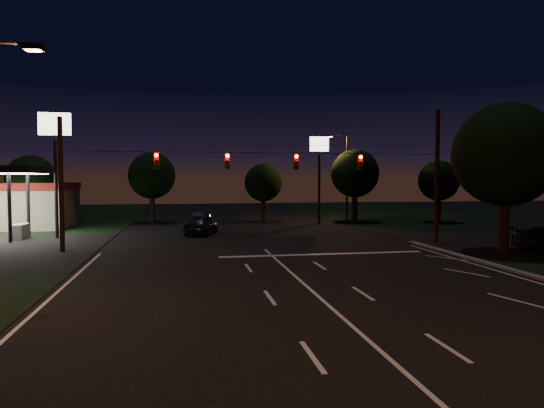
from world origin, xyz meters
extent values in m
plane|color=black|center=(0.00, 0.00, 0.00)|extent=(140.00, 140.00, 0.00)
cube|color=black|center=(20.00, 16.00, 0.00)|extent=(20.00, 16.00, 0.02)
cube|color=silver|center=(0.00, -6.00, 0.01)|extent=(0.14, 40.00, 0.01)
cube|color=silver|center=(3.00, 11.50, 0.01)|extent=(12.00, 0.50, 0.01)
cylinder|color=black|center=(12.00, 15.00, 0.00)|extent=(0.30, 0.30, 9.00)
cylinder|color=black|center=(-12.00, 15.00, 0.00)|extent=(0.28, 0.28, 8.00)
cylinder|color=black|center=(0.00, 15.00, 6.00)|extent=(24.00, 0.03, 0.03)
cylinder|color=black|center=(0.00, 15.00, 6.50)|extent=(24.00, 0.02, 0.02)
cube|color=#3F3307|center=(-6.50, 15.00, 5.45)|extent=(0.32, 0.26, 1.00)
sphere|color=#FF0705|center=(-6.50, 14.84, 5.78)|extent=(0.22, 0.22, 0.22)
sphere|color=black|center=(-6.50, 14.84, 5.45)|extent=(0.20, 0.20, 0.20)
sphere|color=black|center=(-6.50, 14.84, 5.12)|extent=(0.20, 0.20, 0.20)
cube|color=#3F3307|center=(-2.20, 15.00, 5.45)|extent=(0.32, 0.26, 1.00)
sphere|color=#FF0705|center=(-2.20, 14.84, 5.78)|extent=(0.22, 0.22, 0.22)
sphere|color=black|center=(-2.20, 14.84, 5.45)|extent=(0.20, 0.20, 0.20)
sphere|color=black|center=(-2.20, 14.84, 5.12)|extent=(0.20, 0.20, 0.20)
cube|color=#3F3307|center=(2.20, 15.00, 5.45)|extent=(0.32, 0.26, 1.00)
sphere|color=#FF0705|center=(2.20, 14.84, 5.78)|extent=(0.22, 0.22, 0.22)
sphere|color=black|center=(2.20, 14.84, 5.45)|extent=(0.20, 0.20, 0.20)
sphere|color=black|center=(2.20, 14.84, 5.12)|extent=(0.20, 0.20, 0.20)
cube|color=#3F3307|center=(6.50, 15.00, 5.45)|extent=(0.32, 0.26, 1.00)
sphere|color=#FF0705|center=(6.50, 14.84, 5.78)|extent=(0.22, 0.22, 0.22)
sphere|color=black|center=(6.50, 14.84, 5.45)|extent=(0.20, 0.20, 0.20)
sphere|color=black|center=(6.50, 14.84, 5.12)|extent=(0.20, 0.20, 0.20)
cube|color=gray|center=(-16.50, 22.00, 0.55)|extent=(0.80, 2.00, 1.10)
cylinder|color=black|center=(-16.50, 20.00, 2.40)|extent=(0.24, 0.24, 4.80)
cylinder|color=black|center=(-16.50, 24.00, 2.40)|extent=(0.24, 0.24, 4.80)
cylinder|color=black|center=(-14.00, 22.00, 3.75)|extent=(0.24, 0.24, 7.50)
cube|color=white|center=(-14.00, 22.00, 8.30)|extent=(2.20, 0.30, 1.60)
cylinder|color=black|center=(8.00, 30.00, 3.50)|extent=(0.24, 0.24, 7.00)
cube|color=white|center=(8.00, 30.00, 7.70)|extent=(1.80, 0.30, 1.40)
cylinder|color=black|center=(-10.60, 2.00, 8.80)|extent=(1.80, 0.12, 0.12)
cube|color=black|center=(-9.70, 2.00, 8.70)|extent=(0.60, 0.35, 0.22)
cube|color=orange|center=(-9.70, 2.00, 8.58)|extent=(0.45, 0.25, 0.04)
cylinder|color=black|center=(11.50, 32.00, 4.50)|extent=(0.20, 0.20, 9.00)
cylinder|color=black|center=(10.60, 32.00, 8.80)|extent=(1.80, 0.12, 0.12)
cube|color=black|center=(9.70, 32.00, 8.70)|extent=(0.60, 0.35, 0.22)
cube|color=orange|center=(9.70, 32.00, 8.58)|extent=(0.45, 0.25, 0.04)
cylinder|color=black|center=(13.50, 10.00, 2.00)|extent=(0.60, 0.60, 4.00)
sphere|color=black|center=(13.50, 10.00, 5.76)|extent=(6.00, 6.00, 6.00)
sphere|color=black|center=(14.10, 10.45, 5.58)|extent=(4.50, 4.50, 4.50)
sphere|color=black|center=(12.90, 10.30, 5.62)|extent=(4.20, 4.20, 4.20)
cylinder|color=black|center=(-18.00, 30.00, 1.50)|extent=(0.49, 0.49, 3.00)
sphere|color=black|center=(-18.00, 30.00, 4.32)|extent=(4.20, 4.20, 4.20)
sphere|color=black|center=(-17.58, 30.32, 4.19)|extent=(3.15, 3.15, 3.15)
sphere|color=black|center=(-18.42, 30.21, 4.23)|extent=(2.94, 2.94, 2.94)
cylinder|color=black|center=(-8.00, 34.00, 1.62)|extent=(0.52, 0.52, 3.25)
sphere|color=black|center=(-8.00, 34.00, 4.68)|extent=(4.60, 4.60, 4.60)
sphere|color=black|center=(-7.54, 34.34, 4.54)|extent=(3.45, 3.45, 3.45)
sphere|color=black|center=(-8.46, 34.23, 4.58)|extent=(3.22, 3.22, 3.22)
cylinder|color=black|center=(3.00, 33.00, 1.38)|extent=(0.47, 0.47, 2.75)
sphere|color=black|center=(3.00, 33.00, 3.96)|extent=(3.80, 3.80, 3.80)
sphere|color=black|center=(3.38, 33.28, 3.85)|extent=(2.85, 2.85, 2.85)
sphere|color=black|center=(2.62, 33.19, 3.87)|extent=(2.66, 2.66, 2.66)
cylinder|color=black|center=(12.00, 31.00, 1.70)|extent=(0.53, 0.53, 3.40)
sphere|color=black|center=(12.00, 31.00, 4.90)|extent=(4.80, 4.80, 4.80)
sphere|color=black|center=(12.48, 31.36, 4.75)|extent=(3.60, 3.60, 3.60)
sphere|color=black|center=(11.52, 31.24, 4.79)|extent=(3.36, 3.36, 3.36)
cylinder|color=black|center=(20.00, 29.00, 1.45)|extent=(0.48, 0.48, 2.90)
sphere|color=black|center=(20.00, 29.00, 4.18)|extent=(4.00, 4.00, 4.00)
sphere|color=black|center=(20.40, 29.30, 4.06)|extent=(3.00, 3.00, 3.00)
sphere|color=black|center=(19.60, 29.20, 4.09)|extent=(2.80, 2.80, 2.80)
imported|color=black|center=(-3.58, 22.63, 0.78)|extent=(3.12, 4.94, 1.57)
imported|color=black|center=(-3.36, 30.98, 0.64)|extent=(2.01, 4.06, 1.28)
camera|label=1|loc=(-4.85, -15.30, 4.37)|focal=32.00mm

